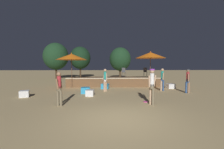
{
  "coord_description": "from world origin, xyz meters",
  "views": [
    {
      "loc": [
        -0.41,
        -5.33,
        1.97
      ],
      "look_at": [
        0.0,
        5.7,
        1.32
      ],
      "focal_mm": 24.0,
      "sensor_mm": 36.0,
      "label": 1
    }
  ],
  "objects_px": {
    "cube_seat_4": "(170,86)",
    "background_tree_1": "(120,59)",
    "person_1": "(59,88)",
    "person_2": "(162,79)",
    "patio_umbrella_1": "(72,57)",
    "person_3": "(152,84)",
    "bistro_chair_0": "(145,71)",
    "patio_umbrella_0": "(150,55)",
    "cube_seat_2": "(105,86)",
    "frisbee_disc": "(146,102)",
    "background_tree_0": "(80,58)",
    "background_tree_2": "(56,56)",
    "person_4": "(188,80)",
    "cube_seat_0": "(90,93)",
    "cube_seat_1": "(24,94)",
    "person_0": "(105,79)",
    "bistro_chair_1": "(124,71)",
    "cube_seat_3": "(86,90)"
  },
  "relations": [
    {
      "from": "cube_seat_2",
      "to": "background_tree_2",
      "type": "bearing_deg",
      "value": 126.85
    },
    {
      "from": "person_1",
      "to": "background_tree_0",
      "type": "height_order",
      "value": "background_tree_0"
    },
    {
      "from": "patio_umbrella_1",
      "to": "background_tree_0",
      "type": "distance_m",
      "value": 11.35
    },
    {
      "from": "background_tree_1",
      "to": "person_4",
      "type": "bearing_deg",
      "value": -71.48
    },
    {
      "from": "background_tree_2",
      "to": "frisbee_disc",
      "type": "bearing_deg",
      "value": -56.7
    },
    {
      "from": "background_tree_1",
      "to": "cube_seat_0",
      "type": "bearing_deg",
      "value": -104.22
    },
    {
      "from": "bistro_chair_0",
      "to": "person_4",
      "type": "bearing_deg",
      "value": -65.1
    },
    {
      "from": "person_2",
      "to": "person_4",
      "type": "distance_m",
      "value": 1.79
    },
    {
      "from": "person_0",
      "to": "background_tree_0",
      "type": "relative_size",
      "value": 0.34
    },
    {
      "from": "cube_seat_1",
      "to": "person_0",
      "type": "xyz_separation_m",
      "value": [
        5.07,
        1.89,
        0.74
      ]
    },
    {
      "from": "person_4",
      "to": "bistro_chair_0",
      "type": "bearing_deg",
      "value": -56.47
    },
    {
      "from": "patio_umbrella_1",
      "to": "person_3",
      "type": "bearing_deg",
      "value": -48.62
    },
    {
      "from": "person_3",
      "to": "patio_umbrella_0",
      "type": "bearing_deg",
      "value": 138.54
    },
    {
      "from": "patio_umbrella_0",
      "to": "bistro_chair_0",
      "type": "xyz_separation_m",
      "value": [
        0.12,
        2.19,
        -1.51
      ]
    },
    {
      "from": "person_0",
      "to": "background_tree_1",
      "type": "xyz_separation_m",
      "value": [
        2.11,
        10.44,
        1.98
      ]
    },
    {
      "from": "person_0",
      "to": "bistro_chair_0",
      "type": "bearing_deg",
      "value": 3.46
    },
    {
      "from": "cube_seat_2",
      "to": "background_tree_2",
      "type": "xyz_separation_m",
      "value": [
        -7.37,
        9.83,
        3.13
      ]
    },
    {
      "from": "cube_seat_4",
      "to": "background_tree_1",
      "type": "relative_size",
      "value": 0.15
    },
    {
      "from": "frisbee_disc",
      "to": "person_3",
      "type": "bearing_deg",
      "value": -75.04
    },
    {
      "from": "cube_seat_3",
      "to": "frisbee_disc",
      "type": "xyz_separation_m",
      "value": [
        3.62,
        -2.75,
        -0.2
      ]
    },
    {
      "from": "person_2",
      "to": "patio_umbrella_1",
      "type": "bearing_deg",
      "value": 163.63
    },
    {
      "from": "bistro_chair_0",
      "to": "background_tree_2",
      "type": "xyz_separation_m",
      "value": [
        -11.6,
        6.85,
        1.93
      ]
    },
    {
      "from": "background_tree_1",
      "to": "background_tree_2",
      "type": "bearing_deg",
      "value": 175.69
    },
    {
      "from": "cube_seat_1",
      "to": "cube_seat_3",
      "type": "distance_m",
      "value": 3.85
    },
    {
      "from": "cube_seat_0",
      "to": "cube_seat_1",
      "type": "bearing_deg",
      "value": -177.7
    },
    {
      "from": "patio_umbrella_1",
      "to": "cube_seat_0",
      "type": "relative_size",
      "value": 5.71
    },
    {
      "from": "person_1",
      "to": "person_3",
      "type": "distance_m",
      "value": 4.58
    },
    {
      "from": "person_0",
      "to": "person_2",
      "type": "relative_size",
      "value": 0.98
    },
    {
      "from": "patio_umbrella_1",
      "to": "person_3",
      "type": "xyz_separation_m",
      "value": [
        5.37,
        -6.1,
        -1.71
      ]
    },
    {
      "from": "frisbee_disc",
      "to": "cube_seat_0",
      "type": "bearing_deg",
      "value": 151.37
    },
    {
      "from": "patio_umbrella_1",
      "to": "cube_seat_3",
      "type": "bearing_deg",
      "value": -59.96
    },
    {
      "from": "cube_seat_4",
      "to": "person_2",
      "type": "bearing_deg",
      "value": -134.88
    },
    {
      "from": "background_tree_1",
      "to": "background_tree_2",
      "type": "distance_m",
      "value": 9.53
    },
    {
      "from": "cube_seat_2",
      "to": "background_tree_2",
      "type": "distance_m",
      "value": 12.68
    },
    {
      "from": "bistro_chair_0",
      "to": "bistro_chair_1",
      "type": "xyz_separation_m",
      "value": [
        -2.38,
        -0.75,
        0.0
      ]
    },
    {
      "from": "bistro_chair_1",
      "to": "background_tree_0",
      "type": "xyz_separation_m",
      "value": [
        -6.02,
        9.76,
        1.83
      ]
    },
    {
      "from": "patio_umbrella_0",
      "to": "cube_seat_2",
      "type": "relative_size",
      "value": 4.5
    },
    {
      "from": "frisbee_disc",
      "to": "background_tree_1",
      "type": "xyz_separation_m",
      "value": [
        -0.11,
        13.91,
        2.9
      ]
    },
    {
      "from": "patio_umbrella_0",
      "to": "person_0",
      "type": "bearing_deg",
      "value": -152.75
    },
    {
      "from": "person_0",
      "to": "frisbee_disc",
      "type": "relative_size",
      "value": 6.49
    },
    {
      "from": "cube_seat_4",
      "to": "person_2",
      "type": "distance_m",
      "value": 1.86
    },
    {
      "from": "person_3",
      "to": "background_tree_0",
      "type": "relative_size",
      "value": 0.36
    },
    {
      "from": "cube_seat_2",
      "to": "person_4",
      "type": "xyz_separation_m",
      "value": [
        5.93,
        -2.26,
        0.76
      ]
    },
    {
      "from": "cube_seat_3",
      "to": "frisbee_disc",
      "type": "height_order",
      "value": "cube_seat_3"
    },
    {
      "from": "cube_seat_2",
      "to": "person_0",
      "type": "xyz_separation_m",
      "value": [
        0.01,
        -1.32,
        0.72
      ]
    },
    {
      "from": "cube_seat_4",
      "to": "background_tree_0",
      "type": "relative_size",
      "value": 0.14
    },
    {
      "from": "patio_umbrella_0",
      "to": "cube_seat_4",
      "type": "height_order",
      "value": "patio_umbrella_0"
    },
    {
      "from": "person_1",
      "to": "background_tree_1",
      "type": "distance_m",
      "value": 15.29
    },
    {
      "from": "cube_seat_1",
      "to": "person_4",
      "type": "relative_size",
      "value": 0.39
    },
    {
      "from": "person_3",
      "to": "bistro_chair_0",
      "type": "xyz_separation_m",
      "value": [
        1.85,
        8.35,
        0.36
      ]
    }
  ]
}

